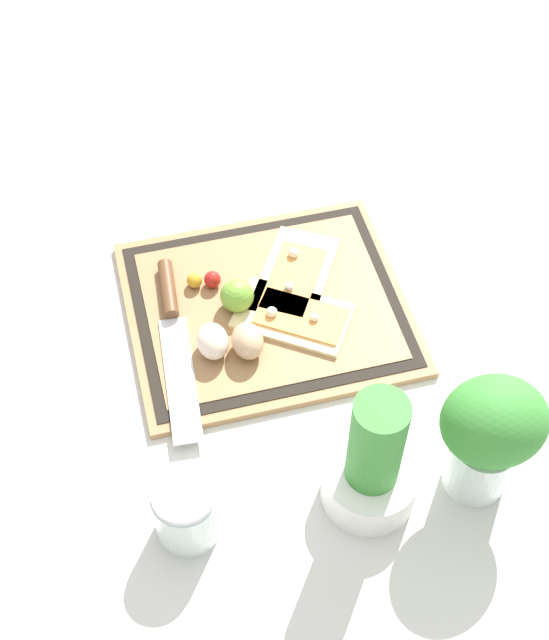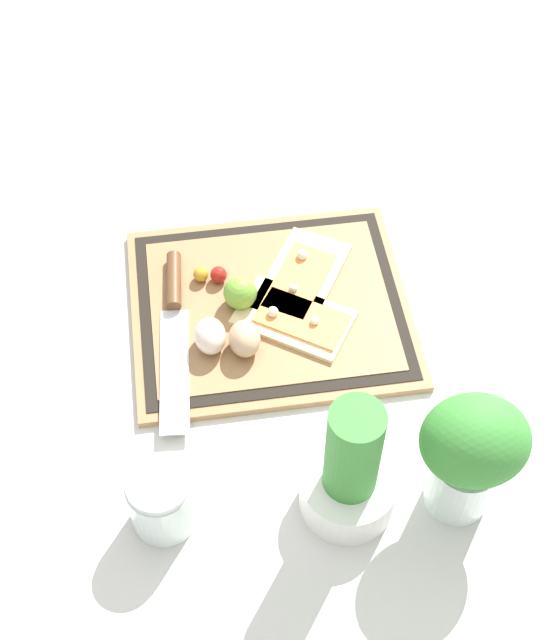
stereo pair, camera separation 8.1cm
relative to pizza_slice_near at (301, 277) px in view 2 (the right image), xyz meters
name	(u,v)px [view 2 (the right image)]	position (x,y,z in m)	size (l,w,h in m)	color
ground_plane	(270,310)	(0.05, 0.04, -0.02)	(6.00, 6.00, 0.00)	silver
cutting_board	(270,307)	(0.05, 0.04, -0.01)	(0.40, 0.35, 0.02)	#997047
pizza_slice_near	(301,277)	(0.00, 0.00, 0.00)	(0.17, 0.20, 0.02)	beige
pizza_slice_far	(295,318)	(0.02, 0.07, 0.00)	(0.19, 0.17, 0.02)	beige
knife	(174,309)	(0.19, 0.04, 0.00)	(0.06, 0.31, 0.02)	silver
egg_brown	(245,339)	(0.10, 0.11, 0.02)	(0.04, 0.06, 0.04)	tan
egg_pink	(210,336)	(0.15, 0.10, 0.02)	(0.04, 0.06, 0.04)	beige
lime	(240,293)	(0.10, 0.03, 0.02)	(0.05, 0.05, 0.05)	#70A838
cherry_tomato_red	(219,275)	(0.12, -0.02, 0.01)	(0.03, 0.03, 0.03)	red
cherry_tomato_yellow	(201,274)	(0.15, -0.02, 0.01)	(0.02, 0.02, 0.02)	gold
herb_pot	(350,475)	(0.00, 0.36, 0.05)	(0.12, 0.12, 0.21)	white
sauce_jar	(162,503)	(0.23, 0.35, 0.02)	(0.08, 0.08, 0.10)	silver
herb_glass	(471,452)	(-0.14, 0.37, 0.10)	(0.13, 0.11, 0.20)	silver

